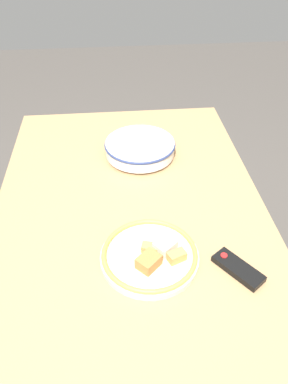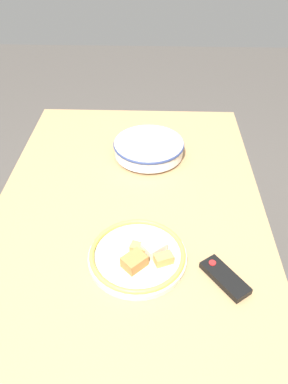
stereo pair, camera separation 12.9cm
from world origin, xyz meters
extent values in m
plane|color=#4C4742|center=(0.00, 0.00, 0.00)|extent=(8.00, 8.00, 0.00)
cube|color=tan|center=(0.00, 0.00, 0.75)|extent=(1.40, 0.93, 0.04)
cylinder|color=tan|center=(-0.63, -0.39, 0.37)|extent=(0.06, 0.06, 0.73)
cylinder|color=tan|center=(-0.63, 0.39, 0.37)|extent=(0.06, 0.06, 0.73)
cylinder|color=silver|center=(-0.31, 0.06, 0.78)|extent=(0.12, 0.12, 0.01)
cylinder|color=silver|center=(-0.31, 0.06, 0.81)|extent=(0.28, 0.28, 0.05)
cylinder|color=#C67A33|center=(-0.31, 0.06, 0.81)|extent=(0.25, 0.25, 0.05)
torus|color=navy|center=(-0.31, 0.06, 0.83)|extent=(0.28, 0.28, 0.01)
cylinder|color=beige|center=(0.24, 0.04, 0.78)|extent=(0.29, 0.29, 0.02)
torus|color=gold|center=(0.24, 0.04, 0.80)|extent=(0.28, 0.28, 0.01)
cube|color=tan|center=(0.22, 0.05, 0.80)|extent=(0.04, 0.06, 0.02)
cube|color=#B2753D|center=(0.28, 0.03, 0.81)|extent=(0.08, 0.08, 0.04)
cube|color=silver|center=(0.22, 0.09, 0.81)|extent=(0.08, 0.08, 0.03)
cube|color=tan|center=(0.26, 0.12, 0.80)|extent=(0.05, 0.06, 0.03)
cube|color=black|center=(0.31, 0.29, 0.78)|extent=(0.16, 0.14, 0.02)
cylinder|color=red|center=(0.26, 0.26, 0.79)|extent=(0.02, 0.02, 0.00)
camera|label=1|loc=(0.96, -0.04, 1.63)|focal=35.00mm
camera|label=2|loc=(0.96, 0.09, 1.63)|focal=35.00mm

